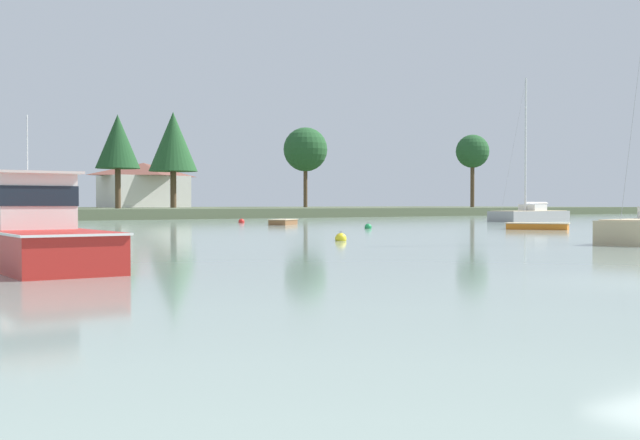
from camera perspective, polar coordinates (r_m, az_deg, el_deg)
dinghy_wood at (r=56.28m, az=-2.69°, el=-0.21°), size 3.37×3.15×0.55m
cruiser_red at (r=20.55m, az=-20.61°, el=-1.65°), size 2.48×8.15×4.42m
dinghy_orange at (r=47.59m, az=15.53°, el=-0.50°), size 3.35×3.91×0.54m
sailboat_grey at (r=70.10m, az=15.00°, el=0.13°), size 9.02×3.61×12.89m
mooring_buoy_yellow at (r=31.73m, az=1.52°, el=-1.37°), size 0.47×0.47×0.52m
mooring_buoy_green at (r=47.70m, az=3.52°, el=-0.53°), size 0.44×0.44×0.49m
mooring_buoy_orange at (r=64.94m, az=-2.56°, el=-0.08°), size 0.38×0.38×0.43m
mooring_buoy_red at (r=62.44m, az=-5.73°, el=-0.12°), size 0.48×0.48×0.54m
shore_tree_far_right at (r=115.77m, az=-1.06°, el=5.13°), size 6.48×6.48×11.76m
shore_tree_inland_b at (r=87.34m, az=-14.49°, el=5.50°), size 4.74×4.74×10.11m
shore_tree_center_right at (r=122.02m, az=11.02°, el=4.88°), size 5.06×5.06×11.05m
shore_tree_right_mid at (r=102.27m, az=-10.62°, el=5.58°), size 6.20×6.20×12.24m
cottage_hillside at (r=115.49m, az=-12.70°, el=2.54°), size 12.01×8.68×6.39m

